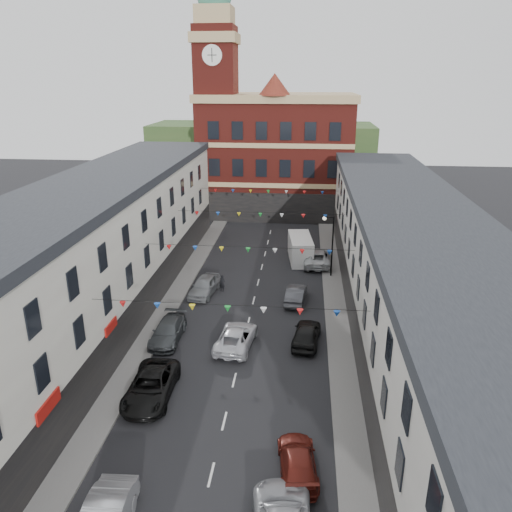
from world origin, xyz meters
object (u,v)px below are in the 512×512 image
(car_left_d, at_px, (168,331))
(moving_car, at_px, (236,337))
(street_lamp, at_px, (330,238))
(car_left_c, at_px, (151,386))
(car_right_d, at_px, (307,334))
(car_left_e, at_px, (205,286))
(car_right_f, at_px, (317,257))
(car_right_e, at_px, (296,294))
(car_right_c, at_px, (298,461))
(pedestrian, at_px, (222,283))
(white_van, at_px, (300,249))

(car_left_d, distance_m, moving_car, 5.05)
(street_lamp, relative_size, car_left_c, 1.08)
(car_right_d, relative_size, moving_car, 0.88)
(car_left_e, bearing_deg, street_lamp, 32.71)
(moving_car, bearing_deg, car_right_f, -103.53)
(car_left_c, bearing_deg, car_right_e, 58.68)
(car_left_d, relative_size, car_left_e, 1.03)
(car_left_c, relative_size, car_right_c, 1.26)
(car_right_c, bearing_deg, pedestrian, -77.82)
(car_right_c, distance_m, car_right_f, 28.72)
(car_left_d, distance_m, car_right_e, 11.74)
(car_right_c, relative_size, car_right_d, 0.97)
(street_lamp, xyz_separation_m, car_right_e, (-2.95, -5.95, -3.20))
(car_right_f, bearing_deg, pedestrian, 41.01)
(car_right_c, distance_m, car_right_e, 19.44)
(car_left_e, height_order, white_van, white_van)
(car_right_e, distance_m, pedestrian, 6.80)
(car_left_c, bearing_deg, moving_car, 55.75)
(car_right_c, xyz_separation_m, car_right_f, (1.36, 28.69, 0.16))
(white_van, bearing_deg, car_left_c, -115.40)
(car_right_d, xyz_separation_m, white_van, (-0.71, 17.36, 0.48))
(car_left_e, bearing_deg, car_left_c, -83.05)
(car_right_d, distance_m, white_van, 17.38)
(car_right_d, bearing_deg, car_right_e, -75.74)
(car_left_d, distance_m, car_right_c, 15.41)
(car_left_c, relative_size, car_left_e, 1.17)
(car_left_e, bearing_deg, car_right_c, -59.24)
(moving_car, distance_m, white_van, 18.73)
(moving_car, height_order, white_van, white_van)
(car_right_c, bearing_deg, moving_car, -74.96)
(car_right_c, bearing_deg, car_left_e, -73.63)
(car_right_e, bearing_deg, car_left_e, -0.33)
(street_lamp, bearing_deg, car_right_d, -98.98)
(street_lamp, height_order, white_van, street_lamp)
(moving_car, distance_m, pedestrian, 9.76)
(moving_car, bearing_deg, car_right_c, 117.32)
(car_left_c, xyz_separation_m, car_right_f, (10.18, 23.55, 0.03))
(car_right_f, height_order, white_van, white_van)
(car_right_d, relative_size, car_right_e, 1.05)
(car_left_d, relative_size, white_van, 0.86)
(car_right_c, relative_size, pedestrian, 2.91)
(car_left_d, bearing_deg, car_right_f, 57.16)
(car_right_e, bearing_deg, moving_car, 68.24)
(car_left_d, height_order, white_van, white_van)
(car_right_e, distance_m, car_right_f, 9.45)
(street_lamp, distance_m, car_right_c, 25.70)
(car_right_d, bearing_deg, pedestrian, -41.96)
(car_right_c, xyz_separation_m, white_van, (-0.34, 29.85, 0.61))
(car_right_c, bearing_deg, car_right_f, -99.27)
(car_left_c, xyz_separation_m, moving_car, (4.21, 6.49, -0.05))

